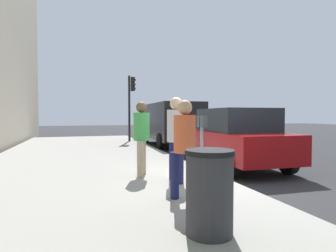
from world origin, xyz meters
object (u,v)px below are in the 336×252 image
(traffic_signal, at_px, (131,97))
(trash_bin, at_px, (209,192))
(pedestrian_at_meter, at_px, (176,132))
(parking_officer, at_px, (142,132))
(parked_sedan_near, at_px, (234,137))
(parked_van_far, at_px, (170,121))
(parking_meter, at_px, (202,133))
(pedestrian_bystander, at_px, (185,142))

(traffic_signal, xyz_separation_m, trash_bin, (-12.43, 1.25, -1.92))
(pedestrian_at_meter, relative_size, parking_officer, 1.04)
(pedestrian_at_meter, bearing_deg, parked_sedan_near, 32.16)
(parked_van_far, bearing_deg, pedestrian_at_meter, 162.98)
(parking_meter, xyz_separation_m, traffic_signal, (9.59, -0.07, 1.41))
(parking_officer, bearing_deg, parking_meter, -5.17)
(parking_meter, height_order, parked_sedan_near, parked_sedan_near)
(pedestrian_at_meter, bearing_deg, parking_meter, 11.62)
(pedestrian_bystander, distance_m, trash_bin, 1.44)
(parking_officer, xyz_separation_m, parked_sedan_near, (1.07, -3.10, -0.28))
(parking_meter, relative_size, pedestrian_bystander, 0.84)
(pedestrian_at_meter, distance_m, trash_bin, 2.73)
(parking_meter, relative_size, pedestrian_at_meter, 0.78)
(parked_sedan_near, height_order, traffic_signal, traffic_signal)
(pedestrian_at_meter, distance_m, traffic_signal, 9.92)
(parking_meter, xyz_separation_m, pedestrian_at_meter, (-0.21, 0.69, 0.05))
(pedestrian_at_meter, height_order, traffic_signal, traffic_signal)
(parking_officer, height_order, trash_bin, parking_officer)
(parked_sedan_near, bearing_deg, pedestrian_at_meter, 127.26)
(parked_sedan_near, bearing_deg, pedestrian_bystander, 138.60)
(parking_officer, relative_size, parked_sedan_near, 0.39)
(pedestrian_bystander, height_order, parked_van_far, parked_van_far)
(parking_meter, distance_m, parked_van_far, 8.27)
(parking_meter, bearing_deg, parked_sedan_near, -46.99)
(parked_sedan_near, xyz_separation_m, parked_van_far, (6.35, -0.00, 0.36))
(parking_meter, relative_size, parking_officer, 0.81)
(pedestrian_bystander, distance_m, parked_van_far, 9.95)
(pedestrian_bystander, xyz_separation_m, trash_bin, (-1.35, 0.20, -0.46))
(pedestrian_bystander, relative_size, parked_sedan_near, 0.37)
(parked_van_far, height_order, trash_bin, parked_van_far)
(pedestrian_at_meter, relative_size, traffic_signal, 0.50)
(pedestrian_at_meter, height_order, trash_bin, pedestrian_at_meter)
(parked_sedan_near, xyz_separation_m, traffic_signal, (7.88, 1.77, 1.68))
(traffic_signal, relative_size, trash_bin, 3.56)
(traffic_signal, bearing_deg, pedestrian_bystander, 174.60)
(parked_sedan_near, relative_size, trash_bin, 4.42)
(pedestrian_bystander, bearing_deg, trash_bin, -144.60)
(pedestrian_bystander, xyz_separation_m, traffic_signal, (11.08, -1.05, 1.46))
(parked_van_far, distance_m, trash_bin, 11.33)
(parked_van_far, xyz_separation_m, traffic_signal, (1.53, 1.78, 1.32))
(pedestrian_bystander, height_order, trash_bin, pedestrian_bystander)
(parking_meter, xyz_separation_m, parked_sedan_near, (1.72, -1.84, -0.27))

